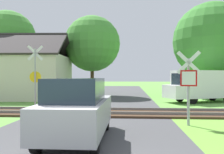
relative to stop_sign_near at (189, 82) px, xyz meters
The scene contains 10 objects.
road_asphalt 4.82m from the stop_sign_near, 142.79° to the right, with size 6.43×80.00×0.01m, color #424244.
rail_track 4.78m from the stop_sign_near, 143.04° to the left, with size 60.00×2.60×0.22m.
stop_sign_near is the anchor object (origin of this frame).
crossing_sign_far 8.65m from the stop_sign_near, 150.24° to the left, with size 0.86×0.22×3.60m.
house 15.96m from the stop_sign_near, 136.18° to the left, with size 8.53×7.21×5.49m.
tree_center 15.59m from the stop_sign_near, 112.12° to the left, with size 5.30×5.30×7.59m.
tree_right 13.90m from the stop_sign_near, 68.64° to the left, with size 6.70×6.70×8.21m.
tree_left 19.65m from the stop_sign_near, 135.45° to the left, with size 5.17×5.17×8.08m.
mail_truck 9.04m from the stop_sign_near, 71.43° to the left, with size 5.24×3.53×2.24m.
parked_car 4.43m from the stop_sign_near, 147.68° to the right, with size 1.65×4.00×1.78m.
Camera 1 is at (1.42, -4.69, 1.85)m, focal length 40.00 mm.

